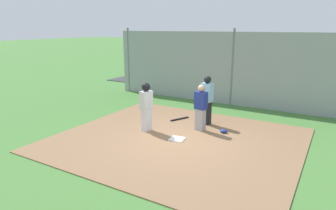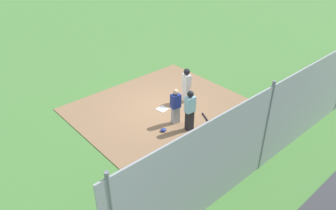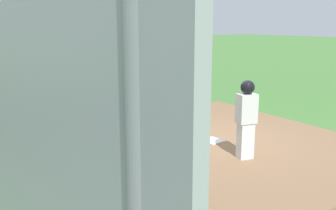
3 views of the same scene
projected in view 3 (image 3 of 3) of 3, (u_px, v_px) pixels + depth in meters
name	position (u px, v px, depth m)	size (l,w,h in m)	color
ground_plane	(213.00, 142.00, 9.00)	(140.00, 140.00, 0.00)	#477A38
dirt_infield	(213.00, 142.00, 8.99)	(7.20, 6.40, 0.03)	#896647
home_plate	(213.00, 141.00, 8.99)	(0.44, 0.44, 0.02)	white
catcher	(166.00, 112.00, 8.44)	(0.42, 0.32, 1.55)	#9E9EA3
umpire	(140.00, 112.00, 7.96)	(0.41, 0.30, 1.74)	black
runner	(246.00, 115.00, 7.65)	(0.34, 0.43, 1.63)	silver
baseball_bat	(169.00, 166.00, 7.31)	(0.06, 0.06, 0.81)	black
catcher_mask	(144.00, 136.00, 9.16)	(0.24, 0.20, 0.12)	navy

